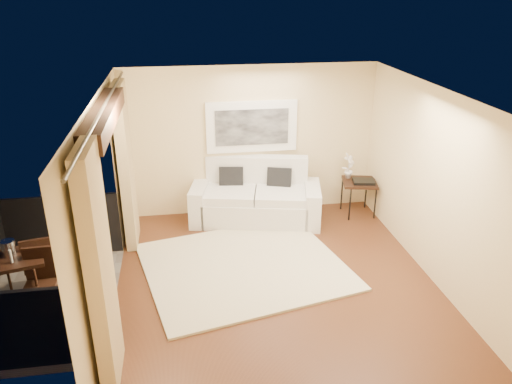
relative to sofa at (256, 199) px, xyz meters
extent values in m
plane|color=#59301A|center=(-0.04, -2.10, -0.39)|extent=(5.00, 5.00, 0.00)
plane|color=white|center=(-0.04, -2.10, 2.31)|extent=(5.00, 5.00, 0.00)
plane|color=beige|center=(-0.04, 0.40, 0.96)|extent=(4.50, 0.00, 4.50)
plane|color=beige|center=(-0.04, -4.60, 0.96)|extent=(4.50, 0.00, 4.50)
plane|color=beige|center=(2.21, -2.10, 0.96)|extent=(0.00, 5.00, 5.00)
plane|color=beige|center=(-2.29, -0.25, 0.96)|extent=(0.00, 2.70, 2.70)
plane|color=beige|center=(-2.29, -3.95, 0.96)|extent=(0.00, 2.70, 2.70)
plane|color=beige|center=(-2.29, -2.10, 2.16)|extent=(0.00, 2.40, 2.40)
cube|color=black|center=(-2.17, -2.10, 2.13)|extent=(0.28, 2.40, 0.22)
cube|color=#605B56|center=(-3.19, -2.10, -0.45)|extent=(1.80, 2.60, 0.12)
cube|color=black|center=(-3.19, -0.83, 0.11)|extent=(1.80, 0.06, 1.00)
cube|color=black|center=(-3.19, -3.37, 0.11)|extent=(1.80, 0.06, 1.00)
cube|color=tan|center=(-2.15, -0.55, 0.93)|extent=(0.16, 0.75, 2.62)
cube|color=tan|center=(-2.15, -3.65, 0.93)|extent=(0.16, 0.75, 2.62)
cylinder|color=#4C473F|center=(-2.15, -2.10, 2.24)|extent=(0.04, 4.80, 0.04)
cube|color=white|center=(-0.02, 0.37, 1.23)|extent=(1.62, 0.05, 0.92)
cube|color=black|center=(-0.02, 0.33, 1.23)|extent=(1.30, 0.02, 0.64)
cube|color=beige|center=(-0.44, -1.65, -0.37)|extent=(3.36, 3.08, 0.04)
cube|color=silver|center=(-0.02, -0.08, -0.16)|extent=(2.00, 1.33, 0.45)
cube|color=silver|center=(0.06, 0.29, 0.26)|extent=(1.85, 0.62, 0.89)
cube|color=silver|center=(-1.00, 0.13, -0.05)|extent=(0.46, 1.01, 0.67)
cube|color=silver|center=(0.97, -0.29, -0.05)|extent=(0.46, 1.01, 0.67)
cube|color=silver|center=(-0.46, -0.02, 0.14)|extent=(1.03, 1.03, 0.15)
cube|color=silver|center=(0.41, -0.20, 0.14)|extent=(1.03, 1.03, 0.15)
cube|color=black|center=(-0.42, 0.23, 0.33)|extent=(0.45, 0.25, 0.44)
cube|color=black|center=(0.43, 0.05, 0.33)|extent=(0.47, 0.33, 0.44)
cube|color=black|center=(1.89, -0.10, 0.24)|extent=(0.71, 0.71, 0.04)
cylinder|color=black|center=(1.65, -0.34, -0.08)|extent=(0.03, 0.03, 0.61)
cylinder|color=black|center=(2.13, -0.34, -0.08)|extent=(0.03, 0.03, 0.61)
cylinder|color=black|center=(1.65, 0.14, -0.08)|extent=(0.03, 0.03, 0.61)
cylinder|color=black|center=(2.13, 0.14, -0.08)|extent=(0.03, 0.03, 0.61)
cube|color=black|center=(1.94, -0.18, 0.29)|extent=(0.43, 0.35, 0.05)
imported|color=white|center=(1.73, 0.08, 0.50)|extent=(0.30, 0.29, 0.48)
cube|color=black|center=(-3.44, -2.15, 0.33)|extent=(0.76, 0.76, 0.05)
cylinder|color=black|center=(-3.19, -2.40, -0.04)|extent=(0.04, 0.04, 0.68)
cylinder|color=black|center=(-3.69, -1.89, -0.04)|extent=(0.04, 0.04, 0.68)
cylinder|color=black|center=(-3.19, -1.89, -0.04)|extent=(0.04, 0.04, 0.68)
cube|color=black|center=(-3.29, -1.81, 0.02)|extent=(0.45, 0.45, 0.05)
cube|color=black|center=(-3.25, -1.98, 0.25)|extent=(0.38, 0.13, 0.50)
cylinder|color=black|center=(-3.18, -1.63, -0.19)|extent=(0.03, 0.03, 0.39)
cylinder|color=black|center=(-3.47, -1.70, -0.19)|extent=(0.03, 0.03, 0.39)
cylinder|color=black|center=(-3.11, -1.93, -0.19)|extent=(0.03, 0.03, 0.39)
cylinder|color=black|center=(-3.41, -2.00, -0.19)|extent=(0.03, 0.03, 0.39)
cube|color=black|center=(-3.15, -2.39, 0.03)|extent=(0.39, 0.39, 0.05)
cube|color=black|center=(-3.16, -2.22, 0.26)|extent=(0.39, 0.05, 0.50)
cylinder|color=black|center=(-3.31, -2.55, -0.19)|extent=(0.03, 0.03, 0.39)
cylinder|color=black|center=(-3.00, -2.54, -0.19)|extent=(0.03, 0.03, 0.39)
cylinder|color=black|center=(-3.31, -2.24, -0.19)|extent=(0.03, 0.03, 0.39)
cylinder|color=black|center=(-3.00, -2.23, -0.19)|extent=(0.03, 0.03, 0.39)
cylinder|color=white|center=(-3.55, -2.07, 0.45)|extent=(0.18, 0.18, 0.20)
cylinder|color=red|center=(-3.40, -1.99, 0.38)|extent=(0.06, 0.06, 0.07)
cylinder|color=silver|center=(-3.46, -2.29, 0.44)|extent=(0.04, 0.04, 0.18)
cylinder|color=silver|center=(-3.26, -2.19, 0.41)|extent=(0.06, 0.06, 0.12)
cylinder|color=silver|center=(-3.32, -2.16, 0.41)|extent=(0.06, 0.06, 0.12)
camera|label=1|loc=(-1.26, -8.12, 3.62)|focal=35.00mm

